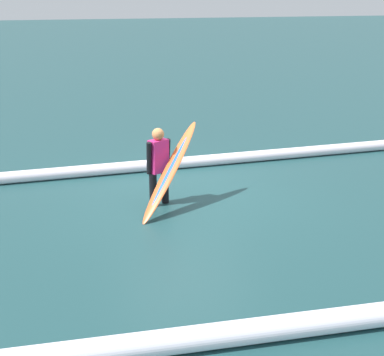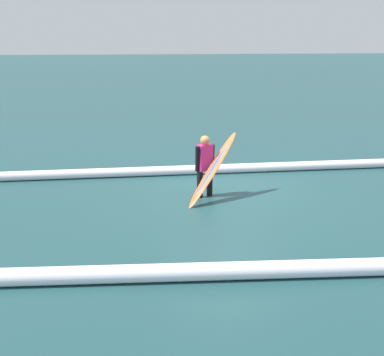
# 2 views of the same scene
# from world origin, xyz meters

# --- Properties ---
(ground_plane) EXTENTS (127.65, 127.65, 0.00)m
(ground_plane) POSITION_xyz_m (0.00, 0.00, 0.00)
(ground_plane) COLOR #1F4548
(surfer) EXTENTS (0.47, 0.39, 1.45)m
(surfer) POSITION_xyz_m (0.59, 0.38, 0.81)
(surfer) COLOR black
(surfer) RESTS_ON ground_plane
(surfboard) EXTENTS (1.39, 1.36, 1.50)m
(surfboard) POSITION_xyz_m (0.44, 0.67, 0.73)
(surfboard) COLOR #E55926
(surfboard) RESTS_ON ground_plane
(wave_crest_foreground) EXTENTS (24.02, 1.41, 0.25)m
(wave_crest_foreground) POSITION_xyz_m (-1.25, -1.72, 0.12)
(wave_crest_foreground) COLOR white
(wave_crest_foreground) RESTS_ON ground_plane
(wave_crest_midground) EXTENTS (20.06, 0.78, 0.29)m
(wave_crest_midground) POSITION_xyz_m (2.09, 4.79, 0.15)
(wave_crest_midground) COLOR white
(wave_crest_midground) RESTS_ON ground_plane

